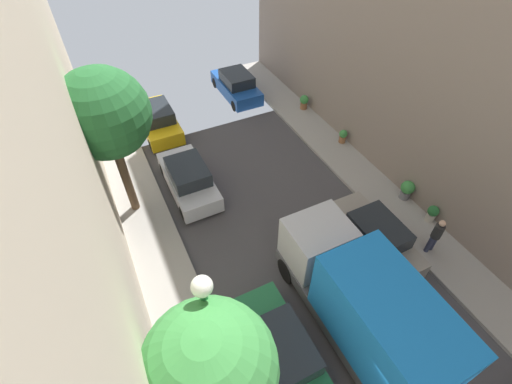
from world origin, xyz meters
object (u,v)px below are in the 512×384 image
(parked_car_left_3, at_px, (189,179))
(parked_car_right_1, at_px, (374,237))
(street_tree_2, at_px, (104,115))
(lamp_post, at_px, (210,328))
(potted_plant_1, at_px, (304,101))
(street_tree_0, at_px, (209,369))
(delivery_truck, at_px, (364,305))
(parked_car_left_2, at_px, (280,352))
(potted_plant_3, at_px, (407,189))
(potted_plant_2, at_px, (432,213))
(parked_car_right_2, at_px, (236,85))
(pedestrian, at_px, (436,235))
(potted_plant_0, at_px, (343,136))
(parked_car_left_4, at_px, (157,120))

(parked_car_left_3, relative_size, parked_car_right_1, 1.00)
(street_tree_2, height_order, lamp_post, street_tree_2)
(potted_plant_1, bearing_deg, street_tree_0, -129.32)
(parked_car_left_3, bearing_deg, delivery_truck, -73.03)
(street_tree_0, relative_size, street_tree_2, 0.86)
(parked_car_left_2, relative_size, parked_car_left_3, 1.00)
(parked_car_left_2, height_order, street_tree_0, street_tree_0)
(parked_car_left_3, height_order, potted_plant_1, parked_car_left_3)
(street_tree_0, distance_m, potted_plant_3, 12.17)
(delivery_truck, xyz_separation_m, potted_plant_3, (5.77, 3.98, -1.12))
(potted_plant_2, bearing_deg, parked_car_right_1, 179.42)
(parked_car_left_3, relative_size, parked_car_right_2, 1.00)
(parked_car_right_1, bearing_deg, delivery_truck, -137.19)
(pedestrian, distance_m, potted_plant_1, 11.05)
(parked_car_left_3, relative_size, potted_plant_2, 5.15)
(parked_car_left_2, xyz_separation_m, parked_car_right_2, (5.40, 15.39, 0.00))
(parked_car_left_3, relative_size, potted_plant_0, 5.74)
(parked_car_left_2, xyz_separation_m, street_tree_0, (-2.25, -0.78, 3.53))
(parked_car_left_2, xyz_separation_m, parked_car_left_4, (0.00, 13.84, 0.00))
(parked_car_left_3, height_order, street_tree_2, street_tree_2)
(potted_plant_2, xyz_separation_m, lamp_post, (-10.38, -2.09, 3.37))
(parked_car_right_2, relative_size, potted_plant_3, 4.53)
(delivery_truck, xyz_separation_m, potted_plant_1, (5.59, 12.34, -1.17))
(potted_plant_0, distance_m, potted_plant_1, 3.72)
(parked_car_right_2, bearing_deg, lamp_post, -115.55)
(parked_car_left_4, height_order, potted_plant_1, parked_car_left_4)
(street_tree_2, distance_m, potted_plant_0, 11.77)
(street_tree_0, relative_size, potted_plant_0, 7.60)
(parked_car_left_4, relative_size, potted_plant_1, 4.96)
(parked_car_left_3, height_order, potted_plant_2, parked_car_left_3)
(pedestrian, relative_size, potted_plant_0, 2.35)
(parked_car_right_1, bearing_deg, street_tree_0, -158.40)
(street_tree_0, relative_size, potted_plant_1, 6.56)
(parked_car_left_3, bearing_deg, parked_car_right_2, 51.55)
(potted_plant_2, bearing_deg, pedestrian, -136.09)
(parked_car_left_3, distance_m, potted_plant_1, 8.99)
(parked_car_left_2, bearing_deg, potted_plant_2, 14.62)
(parked_car_left_2, xyz_separation_m, potted_plant_3, (8.47, 3.72, -0.06))
(parked_car_left_4, bearing_deg, parked_car_left_3, -90.00)
(parked_car_left_4, relative_size, potted_plant_3, 4.53)
(street_tree_0, bearing_deg, parked_car_right_1, 21.60)
(parked_car_right_1, relative_size, potted_plant_0, 5.74)
(potted_plant_1, bearing_deg, lamp_post, -130.42)
(delivery_truck, relative_size, potted_plant_1, 7.80)
(parked_car_left_3, distance_m, parked_car_left_4, 5.25)
(parked_car_left_4, xyz_separation_m, potted_plant_3, (8.47, -10.12, -0.06))
(parked_car_left_2, bearing_deg, street_tree_2, 106.65)
(potted_plant_0, xyz_separation_m, potted_plant_1, (-0.11, 3.72, 0.07))
(pedestrian, xyz_separation_m, potted_plant_1, (0.97, 10.99, -0.46))
(pedestrian, relative_size, street_tree_2, 0.27)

